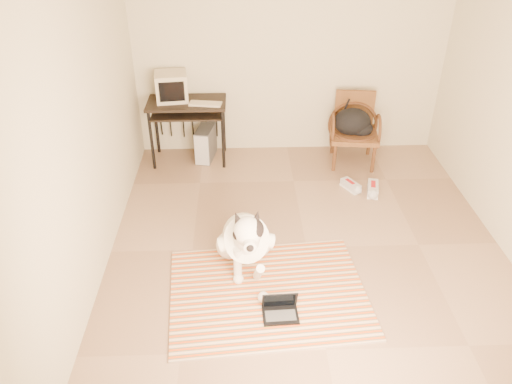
{
  "coord_description": "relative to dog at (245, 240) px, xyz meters",
  "views": [
    {
      "loc": [
        -0.66,
        -4.01,
        3.24
      ],
      "look_at": [
        -0.53,
        -0.25,
        0.84
      ],
      "focal_mm": 35.0,
      "sensor_mm": 36.0,
      "label": 1
    }
  ],
  "objects": [
    {
      "name": "floor",
      "position": [
        0.63,
        0.28,
        -0.33
      ],
      "size": [
        4.5,
        4.5,
        0.0
      ],
      "primitive_type": "plane",
      "color": "#94745A",
      "rests_on": "ground"
    },
    {
      "name": "wall_back",
      "position": [
        0.63,
        2.53,
        1.02
      ],
      "size": [
        4.5,
        0.0,
        4.5
      ],
      "primitive_type": "plane",
      "rotation": [
        1.57,
        0.0,
        0.0
      ],
      "color": "beige",
      "rests_on": "floor"
    },
    {
      "name": "wall_front",
      "position": [
        0.63,
        -1.97,
        1.02
      ],
      "size": [
        4.5,
        0.0,
        4.5
      ],
      "primitive_type": "plane",
      "rotation": [
        -1.57,
        0.0,
        0.0
      ],
      "color": "beige",
      "rests_on": "floor"
    },
    {
      "name": "wall_left",
      "position": [
        -1.37,
        0.28,
        1.02
      ],
      "size": [
        0.0,
        4.5,
        4.5
      ],
      "primitive_type": "plane",
      "rotation": [
        1.57,
        0.0,
        1.57
      ],
      "color": "beige",
      "rests_on": "floor"
    },
    {
      "name": "rug",
      "position": [
        0.2,
        -0.38,
        -0.32
      ],
      "size": [
        1.88,
        1.5,
        0.02
      ],
      "color": "#D04915",
      "rests_on": "floor"
    },
    {
      "name": "dog",
      "position": [
        0.0,
        0.0,
        0.0
      ],
      "size": [
        0.55,
        1.14,
        0.83
      ],
      "color": "white",
      "rests_on": "rug"
    },
    {
      "name": "laptop",
      "position": [
        0.29,
        -0.65,
        -0.26
      ],
      "size": [
        0.32,
        0.24,
        0.22
      ],
      "color": "black",
      "rests_on": "rug"
    },
    {
      "name": "computer_desk",
      "position": [
        -0.7,
        2.21,
        0.38
      ],
      "size": [
        0.99,
        0.55,
        0.83
      ],
      "color": "black",
      "rests_on": "floor"
    },
    {
      "name": "crt_monitor",
      "position": [
        -0.88,
        2.29,
        0.67
      ],
      "size": [
        0.44,
        0.42,
        0.35
      ],
      "color": "#C3B699",
      "rests_on": "computer_desk"
    },
    {
      "name": "desk_keyboard",
      "position": [
        -0.45,
        2.11,
        0.51
      ],
      "size": [
        0.42,
        0.21,
        0.03
      ],
      "primitive_type": "cube",
      "rotation": [
        0.0,
        0.0,
        -0.16
      ],
      "color": "#C3B699",
      "rests_on": "computer_desk"
    },
    {
      "name": "pc_tower",
      "position": [
        -0.49,
        2.26,
        -0.11
      ],
      "size": [
        0.28,
        0.5,
        0.44
      ],
      "color": "#464648",
      "rests_on": "floor"
    },
    {
      "name": "rattan_chair",
      "position": [
        1.45,
        2.12,
        0.12
      ],
      "size": [
        0.66,
        0.64,
        0.9
      ],
      "color": "brown",
      "rests_on": "floor"
    },
    {
      "name": "backpack",
      "position": [
        1.42,
        2.05,
        0.24
      ],
      "size": [
        0.5,
        0.39,
        0.35
      ],
      "color": "black",
      "rests_on": "rattan_chair"
    },
    {
      "name": "sneaker_left",
      "position": [
        1.31,
        1.39,
        -0.29
      ],
      "size": [
        0.24,
        0.3,
        0.1
      ],
      "color": "silver",
      "rests_on": "floor"
    },
    {
      "name": "sneaker_right",
      "position": [
        1.56,
        1.3,
        -0.28
      ],
      "size": [
        0.2,
        0.34,
        0.11
      ],
      "color": "silver",
      "rests_on": "floor"
    }
  ]
}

